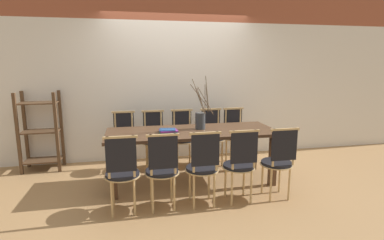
{
  "coord_description": "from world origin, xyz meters",
  "views": [
    {
      "loc": [
        -0.82,
        -3.97,
        1.68
      ],
      "look_at": [
        0.0,
        0.0,
        0.91
      ],
      "focal_mm": 28.0,
      "sensor_mm": 36.0,
      "label": 1
    }
  ],
  "objects_px": {
    "chair_near_center": "(203,165)",
    "chair_far_center": "(183,136)",
    "shelving_rack": "(41,132)",
    "vase_centerpiece": "(200,120)",
    "book_stack": "(168,131)",
    "dining_table": "(192,138)"
  },
  "relations": [
    {
      "from": "chair_near_center",
      "to": "chair_far_center",
      "type": "height_order",
      "value": "same"
    },
    {
      "from": "chair_far_center",
      "to": "shelving_rack",
      "type": "relative_size",
      "value": 0.74
    },
    {
      "from": "chair_near_center",
      "to": "vase_centerpiece",
      "type": "bearing_deg",
      "value": 78.85
    },
    {
      "from": "chair_near_center",
      "to": "vase_centerpiece",
      "type": "distance_m",
      "value": 0.92
    },
    {
      "from": "chair_near_center",
      "to": "book_stack",
      "type": "height_order",
      "value": "chair_near_center"
    },
    {
      "from": "chair_far_center",
      "to": "shelving_rack",
      "type": "distance_m",
      "value": 2.25
    },
    {
      "from": "chair_far_center",
      "to": "book_stack",
      "type": "bearing_deg",
      "value": 66.32
    },
    {
      "from": "book_stack",
      "to": "shelving_rack",
      "type": "bearing_deg",
      "value": 151.27
    },
    {
      "from": "chair_near_center",
      "to": "shelving_rack",
      "type": "height_order",
      "value": "shelving_rack"
    },
    {
      "from": "chair_near_center",
      "to": "vase_centerpiece",
      "type": "height_order",
      "value": "vase_centerpiece"
    },
    {
      "from": "chair_far_center",
      "to": "shelving_rack",
      "type": "xyz_separation_m",
      "value": [
        -2.23,
        0.26,
        0.11
      ]
    },
    {
      "from": "dining_table",
      "to": "shelving_rack",
      "type": "xyz_separation_m",
      "value": [
        -2.23,
        1.0,
        -0.03
      ]
    },
    {
      "from": "chair_near_center",
      "to": "book_stack",
      "type": "xyz_separation_m",
      "value": [
        -0.32,
        0.7,
        0.27
      ]
    },
    {
      "from": "dining_table",
      "to": "chair_far_center",
      "type": "height_order",
      "value": "chair_far_center"
    },
    {
      "from": "vase_centerpiece",
      "to": "shelving_rack",
      "type": "distance_m",
      "value": 2.55
    },
    {
      "from": "dining_table",
      "to": "vase_centerpiece",
      "type": "xyz_separation_m",
      "value": [
        0.14,
        0.08,
        0.23
      ]
    },
    {
      "from": "vase_centerpiece",
      "to": "book_stack",
      "type": "height_order",
      "value": "vase_centerpiece"
    },
    {
      "from": "vase_centerpiece",
      "to": "shelving_rack",
      "type": "bearing_deg",
      "value": 158.88
    },
    {
      "from": "dining_table",
      "to": "vase_centerpiece",
      "type": "distance_m",
      "value": 0.28
    },
    {
      "from": "book_stack",
      "to": "chair_far_center",
      "type": "bearing_deg",
      "value": 66.32
    },
    {
      "from": "chair_near_center",
      "to": "book_stack",
      "type": "distance_m",
      "value": 0.81
    },
    {
      "from": "chair_near_center",
      "to": "chair_far_center",
      "type": "bearing_deg",
      "value": 89.01
    }
  ]
}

